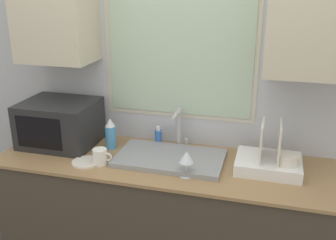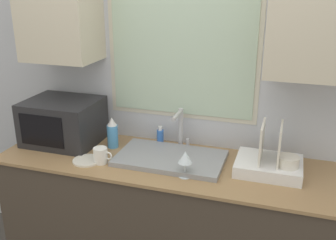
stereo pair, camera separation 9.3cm
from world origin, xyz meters
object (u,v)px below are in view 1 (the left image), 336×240
at_px(faucet, 179,125).
at_px(dish_rack, 270,161).
at_px(soap_bottle, 158,137).
at_px(wine_glass, 186,158).
at_px(spray_bottle, 111,134).
at_px(microwave, 60,123).
at_px(mug_near_sink, 100,157).

relative_size(faucet, dish_rack, 0.71).
bearing_deg(soap_bottle, wine_glass, -54.10).
xyz_separation_m(dish_rack, soap_bottle, (-0.73, 0.18, -0.00)).
xyz_separation_m(dish_rack, spray_bottle, (-1.01, 0.05, 0.04)).
relative_size(dish_rack, wine_glass, 2.41).
bearing_deg(microwave, spray_bottle, 2.83).
bearing_deg(mug_near_sink, spray_bottle, 97.87).
distance_m(microwave, soap_bottle, 0.66).
relative_size(faucet, spray_bottle, 1.28).
height_order(spray_bottle, wine_glass, spray_bottle).
distance_m(spray_bottle, mug_near_sink, 0.24).
bearing_deg(wine_glass, microwave, 165.70).
distance_m(microwave, dish_rack, 1.37).
bearing_deg(faucet, spray_bottle, -164.37).
bearing_deg(mug_near_sink, microwave, 150.40).
bearing_deg(spray_bottle, soap_bottle, 25.37).
bearing_deg(spray_bottle, mug_near_sink, -82.13).
bearing_deg(dish_rack, wine_glass, -155.83).
relative_size(microwave, mug_near_sink, 3.98).
relative_size(faucet, mug_near_sink, 2.22).
xyz_separation_m(faucet, spray_bottle, (-0.43, -0.12, -0.06)).
xyz_separation_m(soap_bottle, wine_glass, (0.28, -0.39, 0.06)).
bearing_deg(faucet, soap_bottle, 173.87).
xyz_separation_m(microwave, spray_bottle, (0.35, 0.02, -0.05)).
bearing_deg(faucet, dish_rack, -15.96).
relative_size(dish_rack, soap_bottle, 2.86).
xyz_separation_m(microwave, mug_near_sink, (0.39, -0.22, -0.10)).
height_order(dish_rack, mug_near_sink, dish_rack).
height_order(spray_bottle, soap_bottle, spray_bottle).
xyz_separation_m(faucet, mug_near_sink, (-0.39, -0.36, -0.11)).
relative_size(microwave, spray_bottle, 2.31).
distance_m(microwave, spray_bottle, 0.36).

